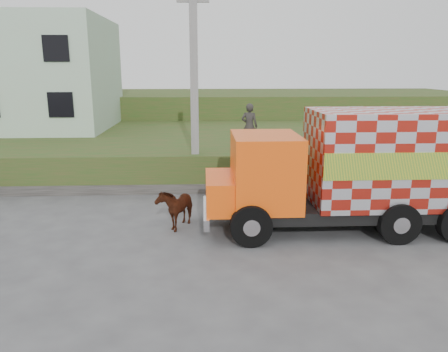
{
  "coord_description": "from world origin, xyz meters",
  "views": [
    {
      "loc": [
        -0.64,
        -12.47,
        4.78
      ],
      "look_at": [
        0.0,
        1.64,
        1.3
      ],
      "focal_mm": 35.0,
      "sensor_mm": 36.0,
      "label": 1
    }
  ],
  "objects_px": {
    "cow": "(176,206)",
    "pedestrian": "(249,126)",
    "utility_pole": "(194,88)",
    "cargo_truck": "(356,169)"
  },
  "relations": [
    {
      "from": "utility_pole",
      "to": "cow",
      "type": "height_order",
      "value": "utility_pole"
    },
    {
      "from": "utility_pole",
      "to": "cow",
      "type": "distance_m",
      "value": 5.42
    },
    {
      "from": "cargo_truck",
      "to": "pedestrian",
      "type": "height_order",
      "value": "cargo_truck"
    },
    {
      "from": "cargo_truck",
      "to": "pedestrian",
      "type": "relative_size",
      "value": 4.27
    },
    {
      "from": "cow",
      "to": "pedestrian",
      "type": "distance_m",
      "value": 6.13
    },
    {
      "from": "utility_pole",
      "to": "pedestrian",
      "type": "distance_m",
      "value": 2.95
    },
    {
      "from": "cow",
      "to": "pedestrian",
      "type": "relative_size",
      "value": 0.8
    },
    {
      "from": "cargo_truck",
      "to": "cow",
      "type": "xyz_separation_m",
      "value": [
        -5.42,
        0.43,
        -1.22
      ]
    },
    {
      "from": "cargo_truck",
      "to": "utility_pole",
      "type": "bearing_deg",
      "value": 136.72
    },
    {
      "from": "cow",
      "to": "utility_pole",
      "type": "bearing_deg",
      "value": 105.99
    }
  ]
}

